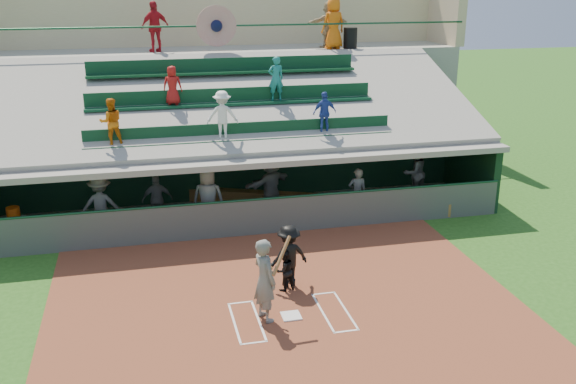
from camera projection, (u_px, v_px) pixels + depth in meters
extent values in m
plane|color=#245217|center=(291.00, 317.00, 14.57)|extent=(100.00, 100.00, 0.00)
cube|color=brown|center=(286.00, 306.00, 15.02)|extent=(11.00, 9.00, 0.02)
cube|color=white|center=(291.00, 316.00, 14.55)|extent=(0.43, 0.43, 0.03)
cube|color=white|center=(259.00, 320.00, 14.40)|extent=(0.05, 1.80, 0.01)
cube|color=silver|center=(323.00, 313.00, 14.72)|extent=(0.05, 1.80, 0.01)
cube|color=white|center=(234.00, 323.00, 14.28)|extent=(0.05, 1.80, 0.01)
cube|color=silver|center=(346.00, 310.00, 14.84)|extent=(0.05, 1.80, 0.01)
cube|color=white|center=(240.00, 303.00, 15.17)|extent=(0.60, 0.05, 0.01)
cube|color=silver|center=(323.00, 293.00, 15.61)|extent=(0.60, 0.05, 0.01)
cube|color=white|center=(254.00, 343.00, 13.51)|extent=(0.60, 0.05, 0.01)
cube|color=white|center=(346.00, 331.00, 13.95)|extent=(0.60, 0.05, 0.01)
cube|color=gray|center=(243.00, 214.00, 20.79)|extent=(16.00, 3.50, 0.04)
cube|color=gray|center=(215.00, 106.00, 26.28)|extent=(20.00, 3.00, 4.60)
cube|color=#4F544F|center=(252.00, 218.00, 19.00)|extent=(16.00, 0.06, 1.10)
cylinder|color=#144026|center=(252.00, 200.00, 18.82)|extent=(16.00, 0.08, 0.08)
cube|color=#10311C|center=(234.00, 168.00, 22.06)|extent=(16.00, 0.25, 2.20)
cube|color=black|center=(470.00, 167.00, 22.17)|extent=(0.25, 3.50, 2.20)
cube|color=gray|center=(241.00, 149.00, 20.09)|extent=(16.40, 3.90, 0.18)
cube|color=#99978B|center=(227.00, 153.00, 23.65)|extent=(16.40, 3.50, 2.30)
cube|color=gray|center=(220.00, 114.00, 24.81)|extent=(16.40, 0.30, 4.60)
cube|color=gray|center=(231.00, 99.00, 21.40)|extent=(16.40, 6.51, 2.37)
cube|color=#0D3A20|center=(244.00, 140.00, 19.44)|extent=(9.40, 0.42, 0.08)
cube|color=#0B331D|center=(242.00, 130.00, 19.54)|extent=(9.40, 0.06, 0.45)
cube|color=#0C3922|center=(234.00, 104.00, 20.95)|extent=(9.40, 0.42, 0.08)
cube|color=#0C371E|center=(233.00, 95.00, 21.05)|extent=(9.40, 0.06, 0.45)
cube|color=#0D3B1E|center=(225.00, 72.00, 22.46)|extent=(9.40, 0.42, 0.08)
cube|color=#0C341E|center=(224.00, 64.00, 22.57)|extent=(9.40, 0.06, 0.45)
imported|color=#CB620B|center=(111.00, 122.00, 18.47)|extent=(0.73, 0.60, 1.36)
imported|color=white|center=(222.00, 115.00, 19.15)|extent=(1.01, 0.67, 1.45)
imported|color=#27429F|center=(325.00, 113.00, 19.87)|extent=(0.79, 0.40, 1.30)
imported|color=#A21412|center=(172.00, 85.00, 20.41)|extent=(0.66, 0.48, 1.23)
imported|color=#1B7972|center=(276.00, 78.00, 21.11)|extent=(0.55, 0.39, 1.44)
cylinder|color=#133D24|center=(216.00, 26.00, 23.85)|extent=(20.00, 0.07, 0.07)
cylinder|color=#B52819|center=(216.00, 26.00, 23.83)|extent=(1.50, 0.06, 1.50)
sphere|color=#0C1033|center=(217.00, 26.00, 23.80)|extent=(0.44, 0.44, 0.44)
cube|color=tan|center=(207.00, 6.00, 26.42)|extent=(20.00, 0.40, 3.20)
cube|color=tan|center=(446.00, 5.00, 27.20)|extent=(0.40, 3.00, 3.20)
imported|color=#5A5D57|center=(265.00, 280.00, 14.17)|extent=(0.69, 0.82, 1.93)
cylinder|color=#986337|center=(282.00, 256.00, 13.91)|extent=(0.56, 0.54, 0.75)
sphere|color=olive|center=(270.00, 268.00, 14.11)|extent=(0.10, 0.10, 0.10)
imported|color=black|center=(285.00, 270.00, 15.64)|extent=(0.61, 0.54, 1.04)
imported|color=black|center=(289.00, 256.00, 15.79)|extent=(1.14, 0.81, 1.59)
cube|color=olive|center=(239.00, 196.00, 21.79)|extent=(13.06, 5.92, 0.42)
cube|color=white|center=(13.00, 230.00, 18.57)|extent=(0.79, 0.63, 0.65)
cylinder|color=#D94F0C|center=(13.00, 214.00, 18.42)|extent=(0.38, 0.38, 0.38)
imported|color=#545651|center=(101.00, 205.00, 18.89)|extent=(1.22, 0.76, 1.82)
imported|color=#585C56|center=(157.00, 200.00, 19.72)|extent=(0.95, 0.44, 1.59)
imported|color=#5B5E59|center=(208.00, 199.00, 19.22)|extent=(1.11, 0.89, 1.97)
imported|color=#60635E|center=(271.00, 184.00, 20.51)|extent=(1.85, 1.50, 1.98)
imported|color=#595C57|center=(357.00, 193.00, 20.34)|extent=(0.62, 0.45, 1.59)
imported|color=#535651|center=(414.00, 172.00, 21.84)|extent=(1.14, 1.02, 1.93)
cylinder|color=black|center=(350.00, 38.00, 25.61)|extent=(0.55, 0.55, 0.82)
imported|color=#B4141F|center=(155.00, 27.00, 24.19)|extent=(1.19, 0.84, 1.88)
imported|color=orange|center=(334.00, 24.00, 25.24)|extent=(1.07, 0.80, 1.97)
imported|color=tan|center=(329.00, 24.00, 25.81)|extent=(1.75, 0.70, 1.84)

